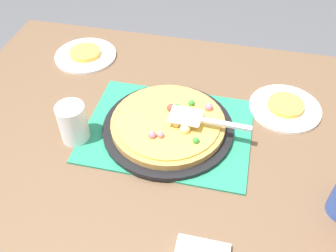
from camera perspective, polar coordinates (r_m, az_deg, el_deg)
ground_plane at (r=1.73m, az=-0.00°, el=-18.29°), size 8.00×8.00×0.00m
dining_table at (r=1.19m, az=-0.00°, el=-4.39°), size 1.40×1.00×0.75m
placemat at (r=1.11m, az=-0.00°, el=-0.62°), size 0.48×0.36×0.01m
pizza_pan at (r=1.10m, az=-0.00°, el=-0.26°), size 0.38×0.38×0.01m
pizza at (r=1.09m, az=0.08°, el=0.49°), size 0.33×0.33×0.05m
plate_near_left at (r=1.23m, az=17.19°, el=2.59°), size 0.22×0.22×0.01m
plate_far_right at (r=1.43m, az=-12.29°, el=10.33°), size 0.22×0.22×0.01m
served_slice_left at (r=1.22m, az=17.32°, el=3.04°), size 0.11×0.11×0.02m
served_slice_right at (r=1.42m, az=-12.37°, el=10.76°), size 0.11×0.11×0.02m
cup_far at (r=1.08m, az=-14.10°, el=0.43°), size 0.08×0.08×0.12m
pizza_server at (r=1.05m, az=5.17°, el=0.95°), size 0.23×0.07×0.01m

